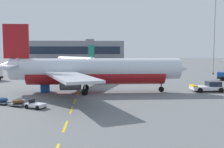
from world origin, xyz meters
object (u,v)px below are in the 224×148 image
(airliner_foreground, at_px, (93,71))
(uld_cargo_container, at_px, (45,87))
(apron_light_mast_far, at_px, (215,20))
(pushback_tug, at_px, (209,87))
(baggage_train, at_px, (18,102))
(airliner_mid_left, at_px, (76,61))

(airliner_foreground, height_order, uld_cargo_container, airliner_foreground)
(airliner_foreground, distance_m, apron_light_mast_far, 52.70)
(pushback_tug, xyz_separation_m, baggage_train, (-31.61, -10.72, -0.38))
(airliner_foreground, bearing_deg, apron_light_mast_far, 41.53)
(airliner_foreground, distance_m, airliner_mid_left, 66.30)
(apron_light_mast_far, bearing_deg, uld_cargo_container, -145.62)
(uld_cargo_container, xyz_separation_m, apron_light_mast_far, (47.12, 32.24, 16.28))
(baggage_train, relative_size, apron_light_mast_far, 0.29)
(pushback_tug, bearing_deg, uld_cargo_container, 176.59)
(pushback_tug, height_order, airliner_mid_left, airliner_mid_left)
(airliner_mid_left, xyz_separation_m, baggage_train, (-2.65, -76.79, -2.69))
(baggage_train, bearing_deg, uld_cargo_container, 84.16)
(airliner_mid_left, relative_size, apron_light_mast_far, 0.91)
(uld_cargo_container, bearing_deg, pushback_tug, -3.41)
(apron_light_mast_far, bearing_deg, pushback_tug, -116.24)
(pushback_tug, xyz_separation_m, apron_light_mast_far, (16.79, 34.05, 16.18))
(pushback_tug, bearing_deg, baggage_train, -161.28)
(pushback_tug, bearing_deg, airliner_foreground, 179.44)
(airliner_mid_left, bearing_deg, airliner_foreground, -83.47)
(airliner_mid_left, distance_m, uld_cargo_container, 64.33)
(airliner_foreground, xyz_separation_m, airliner_mid_left, (-7.54, 65.87, -0.74))
(airliner_foreground, distance_m, baggage_train, 15.33)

